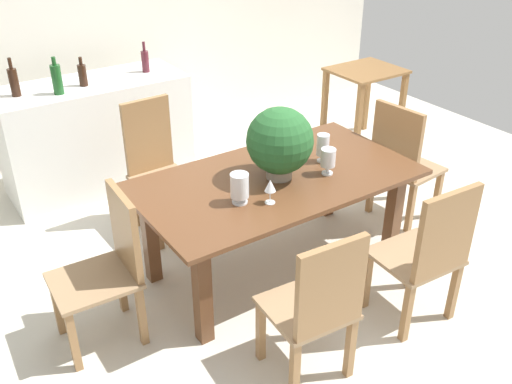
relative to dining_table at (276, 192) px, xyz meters
name	(u,v)px	position (x,y,z in m)	size (l,w,h in m)	color
ground_plane	(270,262)	(0.00, 0.06, -0.62)	(7.04, 7.04, 0.00)	beige
back_wall	(114,16)	(0.00, 2.66, 0.68)	(6.40, 0.10, 2.60)	silver
dining_table	(276,192)	(0.00, 0.00, 0.00)	(1.88, 1.03, 0.73)	brown
chair_foot_end	(401,158)	(1.19, -0.01, -0.07)	(0.47, 0.51, 0.99)	olive
chair_near_right	(430,251)	(0.42, -0.98, -0.08)	(0.49, 0.46, 0.98)	olive
chair_far_left	(156,162)	(-0.43, 0.99, -0.07)	(0.43, 0.49, 1.03)	olive
chair_near_left	(318,305)	(-0.43, -0.97, -0.09)	(0.47, 0.46, 0.97)	olive
chair_head_end	(110,263)	(-1.19, 0.00, -0.10)	(0.50, 0.45, 0.95)	olive
flower_centerpiece	(280,142)	(0.01, -0.01, 0.37)	(0.44, 0.44, 0.48)	gray
crystal_vase_left	(323,146)	(0.40, 0.01, 0.23)	(0.09, 0.09, 0.20)	silver
crystal_vase_center_near	(240,186)	(-0.38, -0.15, 0.22)	(0.11, 0.11, 0.20)	silver
crystal_vase_right	(328,158)	(0.31, -0.16, 0.23)	(0.10, 0.10, 0.18)	silver
wine_glass	(270,186)	(-0.23, -0.25, 0.23)	(0.07, 0.07, 0.16)	silver
kitchen_counter	(97,135)	(-0.57, 1.91, -0.14)	(1.58, 0.64, 0.96)	silver
wine_bottle_amber	(145,61)	(-0.05, 1.91, 0.44)	(0.07, 0.07, 0.26)	#511E28
wine_bottle_dark	(57,79)	(-0.86, 1.77, 0.46)	(0.08, 0.08, 0.30)	#194C1E
wine_bottle_green	(83,75)	(-0.63, 1.85, 0.43)	(0.07, 0.07, 0.24)	black
wine_bottle_tall	(14,81)	(-1.15, 1.91, 0.46)	(0.07, 0.07, 0.30)	black
side_table	(365,87)	(1.99, 1.25, -0.01)	(0.67, 0.58, 0.79)	brown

